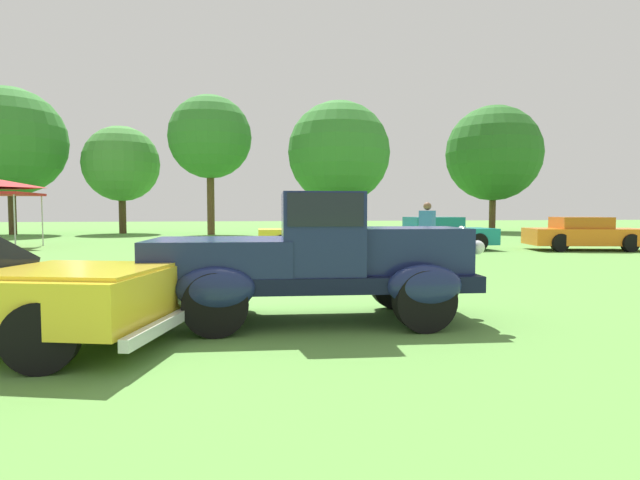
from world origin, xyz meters
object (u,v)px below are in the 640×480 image
show_car_yellow (314,234)px  show_car_teal (437,234)px  spectator_between_cars (427,230)px  feature_pickup_truck (315,256)px  show_car_orange (584,234)px

show_car_yellow → show_car_teal: same height
spectator_between_cars → feature_pickup_truck: bearing=-122.6°
show_car_teal → show_car_orange: 5.41m
feature_pickup_truck → show_car_orange: 15.33m
feature_pickup_truck → spectator_between_cars: feature_pickup_truck is taller
feature_pickup_truck → spectator_between_cars: size_ratio=2.56×
show_car_orange → spectator_between_cars: (-7.44, -3.36, 0.31)m
show_car_teal → show_car_orange: bearing=-10.6°
show_car_yellow → spectator_between_cars: size_ratio=2.46×
feature_pickup_truck → show_car_yellow: 11.47m
show_car_teal → spectator_between_cars: 4.86m
show_car_yellow → show_car_orange: (9.83, -1.37, -0.00)m
feature_pickup_truck → show_car_teal: 12.64m
show_car_yellow → feature_pickup_truck: bearing=-99.2°
show_car_yellow → show_car_teal: bearing=-4.8°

